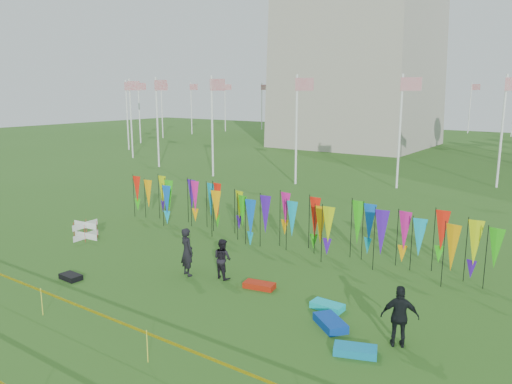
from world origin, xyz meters
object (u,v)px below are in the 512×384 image
Objects in this scene: person_left at (187,252)px; person_right at (400,316)px; kite_bag_teal at (355,350)px; kite_bag_black at (71,277)px; person_mid at (222,259)px; kite_bag_turquoise at (327,306)px; kite_bag_blue at (330,323)px; box_kite at (86,230)px; kite_bag_red at (259,285)px.

person_left is 8.47m from person_right.
kite_bag_black is at bearing -173.94° from kite_bag_teal.
kite_bag_turquoise is at bearing -172.32° from person_mid.
person_right is at bearing -179.34° from person_mid.
person_right is at bearing 10.90° from kite_bag_black.
kite_bag_black is (-9.64, -2.19, -0.03)m from kite_bag_blue.
kite_bag_black is (-11.68, -2.25, -0.78)m from person_right.
box_kite is at bearing 170.95° from kite_bag_teal.
box_kite is 15.64m from person_right.
kite_bag_teal is (7.66, -1.70, -0.82)m from person_left.
person_left reaches higher than person_mid.
kite_bag_red is (1.68, -0.00, -0.66)m from person_mid.
kite_bag_blue is at bearing 176.47° from person_mid.
person_mid reaches higher than box_kite.
kite_bag_teal is at bearing -25.41° from kite_bag_red.
person_left reaches higher than person_right.
kite_bag_red is 5.19m from kite_bag_teal.
person_left is at bearing 167.51° from kite_bag_teal.
person_left is at bearing 32.08° from person_mid.
person_left is at bearing -5.27° from box_kite.
kite_bag_blue is at bearing -19.24° from kite_bag_red.
kite_bag_blue is 9.88m from kite_bag_black.
person_right reaches higher than person_mid.
box_kite is at bearing 137.95° from kite_bag_black.
person_right is (8.44, -0.60, -0.05)m from person_left.
kite_bag_turquoise is (5.76, 0.38, -0.82)m from person_left.
person_mid is at bearing 179.88° from kite_bag_red.
kite_bag_red is 1.30× the size of kite_bag_black.
person_left reaches higher than kite_bag_red.
person_right is 1.58× the size of kite_bag_red.
kite_bag_teal is (14.79, -2.36, -0.31)m from box_kite.
person_mid is (1.29, 0.53, -0.17)m from person_left.
kite_bag_turquoise is 1.22m from kite_bag_blue.
kite_bag_teal reaches higher than kite_bag_black.
kite_bag_blue reaches higher than kite_bag_teal.
person_mid is 6.78m from kite_bag_teal.
kite_bag_teal is at bearing 30.31° from person_right.
kite_bag_teal is (4.69, -2.23, 0.01)m from kite_bag_red.
person_left is at bearing -169.91° from kite_bag_red.
kite_bag_red is at bearing 154.59° from kite_bag_teal.
kite_bag_blue reaches higher than kite_bag_red.
kite_bag_turquoise is 0.92× the size of kite_bag_teal.
kite_bag_black is at bearing 46.44° from person_mid.
person_right is 1.54× the size of kite_bag_teal.
kite_bag_red is (2.97, 0.53, -0.83)m from person_left.
box_kite is at bearing 179.26° from kite_bag_red.
person_left is 6.48m from kite_bag_blue.
kite_bag_turquoise is 2.79m from kite_bag_red.
person_mid is 1.79× the size of kite_bag_black.
kite_bag_turquoise reaches higher than kite_bag_black.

